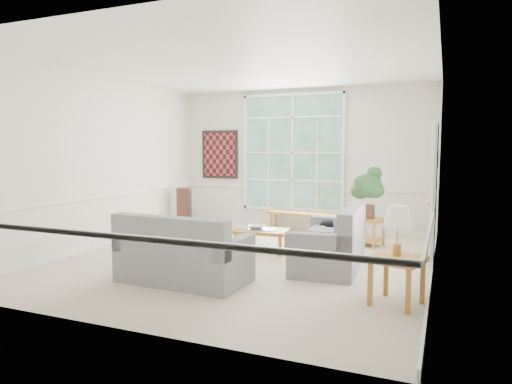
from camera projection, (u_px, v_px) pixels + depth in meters
floor at (245, 260)px, 7.16m from camera, size 5.50×6.00×0.01m
ceiling at (245, 64)px, 6.88m from camera, size 5.50×6.00×0.02m
wall_back at (302, 160)px, 9.77m from camera, size 5.50×0.02×3.00m
wall_front at (115, 174)px, 4.26m from camera, size 5.50×0.02×3.00m
wall_left at (103, 162)px, 8.07m from camera, size 0.02×6.00×3.00m
wall_right at (437, 167)px, 5.96m from camera, size 0.02×6.00×3.00m
window_back at (292, 153)px, 9.80m from camera, size 2.30×0.08×2.40m
entry_door at (433, 196)px, 6.57m from camera, size 0.08×0.90×2.10m
door_sidelight at (432, 193)px, 5.99m from camera, size 0.08×0.26×1.90m
wall_art at (220, 154)px, 10.47m from camera, size 0.90×0.06×1.10m
wall_frame_near at (436, 160)px, 7.58m from camera, size 0.04×0.26×0.32m
wall_frame_far at (437, 159)px, 7.95m from camera, size 0.04×0.26×0.32m
loveseat_right at (329, 237)px, 6.66m from camera, size 0.97×1.72×0.90m
loveseat_front at (184, 248)px, 5.94m from camera, size 1.69×0.92×0.90m
coffee_table at (257, 241)px, 7.66m from camera, size 1.09×0.67×0.39m
pewter_bowl at (256, 227)px, 7.64m from camera, size 0.35×0.35×0.08m
window_bench at (305, 223)px, 9.50m from camera, size 1.72×0.53×0.39m
end_table at (368, 232)px, 8.16m from camera, size 0.63×0.63×0.50m
houseplant at (367, 192)px, 8.09m from camera, size 0.60×0.60×0.93m
side_table at (397, 280)px, 5.07m from camera, size 0.67×0.67×0.55m
table_lamp at (398, 230)px, 5.06m from camera, size 0.45×0.45×0.56m
pet_bed at (232, 227)px, 9.76m from camera, size 0.57×0.57×0.13m
floor_speaker at (184, 208)px, 9.97m from camera, size 0.32×0.27×0.88m
cat at (330, 224)px, 7.23m from camera, size 0.37×0.30×0.15m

